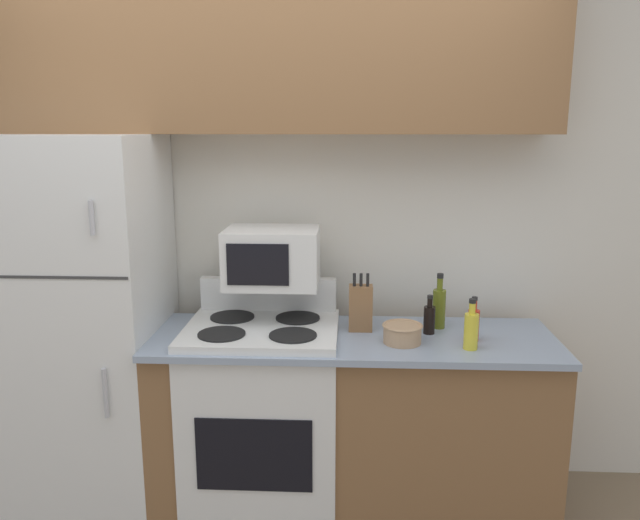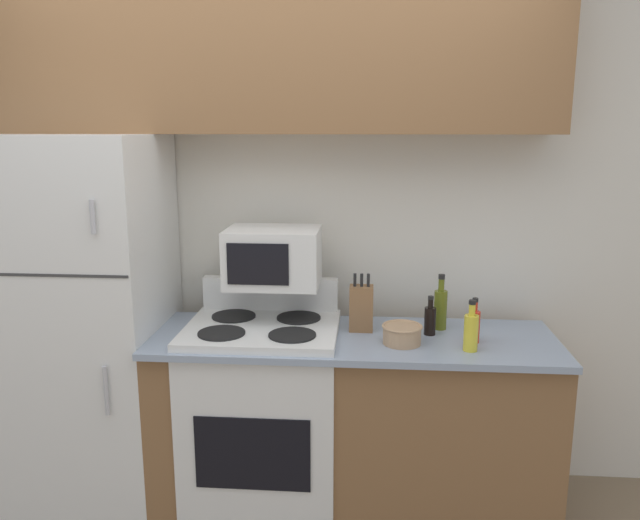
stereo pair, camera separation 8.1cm
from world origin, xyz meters
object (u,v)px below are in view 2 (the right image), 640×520
at_px(microwave, 273,257).
at_px(bottle_soy_sauce, 430,320).
at_px(bowl, 402,334).
at_px(bottle_hot_sauce, 474,325).
at_px(knife_block, 361,308).
at_px(stove, 264,416).
at_px(bottle_olive_oil, 440,308).
at_px(bottle_cooking_spray, 471,331).
at_px(refrigerator, 85,324).

xyz_separation_m(microwave, bottle_soy_sauce, (0.72, -0.07, -0.26)).
relative_size(bowl, bottle_hot_sauce, 0.88).
height_order(knife_block, bowl, knife_block).
bearing_deg(bottle_soy_sauce, knife_block, 173.75).
relative_size(stove, bottle_olive_oil, 4.17).
distance_m(microwave, knife_block, 0.47).
relative_size(bowl, bottle_soy_sauce, 0.98).
height_order(microwave, knife_block, microwave).
relative_size(knife_block, bottle_hot_sauce, 1.36).
xyz_separation_m(knife_block, bottle_olive_oil, (0.37, 0.05, -0.01)).
bearing_deg(bottle_cooking_spray, microwave, 163.20).
xyz_separation_m(bottle_olive_oil, bottle_soy_sauce, (-0.05, -0.09, -0.03)).
relative_size(microwave, bottle_olive_oil, 1.64).
height_order(bowl, bottle_hot_sauce, bottle_hot_sauce).
distance_m(microwave, bottle_soy_sauce, 0.77).
bearing_deg(bottle_hot_sauce, knife_block, 165.88).
height_order(bottle_cooking_spray, bottle_soy_sauce, bottle_cooking_spray).
relative_size(bottle_cooking_spray, bottle_hot_sauce, 1.10).
bearing_deg(knife_block, stove, -170.35).
bearing_deg(stove, bottle_soy_sauce, 3.19).
bearing_deg(bottle_olive_oil, bowl, -130.45).
bearing_deg(bottle_soy_sauce, microwave, 174.50).
bearing_deg(refrigerator, knife_block, 0.65).
bearing_deg(microwave, refrigerator, -176.82).
xyz_separation_m(microwave, knife_block, (0.41, -0.04, -0.22)).
xyz_separation_m(bowl, bottle_hot_sauce, (0.31, 0.04, 0.03)).
relative_size(refrigerator, knife_block, 6.55).
bearing_deg(bowl, stove, 171.95).
distance_m(bottle_olive_oil, bottle_cooking_spray, 0.30).
xyz_separation_m(bottle_olive_oil, bottle_hot_sauce, (0.13, -0.18, -0.02)).
xyz_separation_m(stove, bottle_hot_sauce, (0.94, -0.05, 0.49)).
xyz_separation_m(microwave, bottle_hot_sauce, (0.90, -0.16, -0.25)).
height_order(stove, bottle_hot_sauce, bottle_hot_sauce).
relative_size(refrigerator, bottle_cooking_spray, 8.08).
relative_size(bottle_cooking_spray, bottle_soy_sauce, 1.22).
relative_size(refrigerator, bottle_soy_sauce, 9.87).
xyz_separation_m(stove, bottle_cooking_spray, (0.91, -0.15, 0.50)).
relative_size(refrigerator, bowl, 10.06).
distance_m(knife_block, bottle_soy_sauce, 0.32).
distance_m(bottle_hot_sauce, bottle_soy_sauce, 0.20).
bearing_deg(refrigerator, bottle_hot_sauce, -3.45).
distance_m(microwave, bottle_olive_oil, 0.81).
bearing_deg(stove, bottle_cooking_spray, -9.44).
bearing_deg(bottle_soy_sauce, bottle_hot_sauce, -26.37).
relative_size(bottle_olive_oil, bottle_cooking_spray, 1.18).
height_order(microwave, bottle_soy_sauce, microwave).
bearing_deg(bottle_hot_sauce, refrigerator, 176.55).
bearing_deg(bottle_cooking_spray, bottle_soy_sauce, 127.90).
distance_m(bottle_cooking_spray, bottle_hot_sauce, 0.11).
xyz_separation_m(refrigerator, bottle_hot_sauce, (1.81, -0.11, 0.08)).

